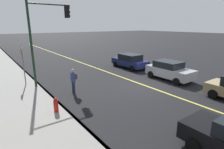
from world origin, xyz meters
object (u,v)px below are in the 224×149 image
object	(u,v)px
fire_hydrant	(56,106)
street_sign_post	(23,62)
car_silver	(169,70)
traffic_light_mast	(46,30)
pedestrian_with_backpack	(73,79)
car_navy	(130,61)

from	to	relation	value
fire_hydrant	street_sign_post	bearing A→B (deg)	2.93
car_silver	traffic_light_mast	distance (m)	10.47
car_silver	pedestrian_with_backpack	world-z (taller)	pedestrian_with_backpack
street_sign_post	fire_hydrant	xyz separation A→B (m)	(-5.95, -0.30, -1.40)
car_silver	pedestrian_with_backpack	bearing A→B (deg)	78.19
pedestrian_with_backpack	fire_hydrant	size ratio (longest dim) A/B	1.87
car_silver	pedestrian_with_backpack	xyz separation A→B (m)	(1.70, 8.13, 0.21)
car_navy	fire_hydrant	distance (m)	11.86
pedestrian_with_backpack	street_sign_post	xyz separation A→B (m)	(3.70, 2.35, 0.83)
car_navy	street_sign_post	bearing A→B (deg)	89.52
fire_hydrant	pedestrian_with_backpack	bearing A→B (deg)	-42.20
car_navy	street_sign_post	distance (m)	10.67
car_navy	fire_hydrant	size ratio (longest dim) A/B	4.51
fire_hydrant	car_silver	bearing A→B (deg)	-86.89
car_silver	fire_hydrant	size ratio (longest dim) A/B	4.30
pedestrian_with_backpack	car_navy	bearing A→B (deg)	-66.41
car_navy	fire_hydrant	world-z (taller)	car_navy
pedestrian_with_backpack	street_sign_post	distance (m)	4.46
car_silver	fire_hydrant	world-z (taller)	car_silver
car_navy	pedestrian_with_backpack	distance (m)	9.02
car_silver	fire_hydrant	bearing A→B (deg)	93.11
traffic_light_mast	street_sign_post	xyz separation A→B (m)	(1.05, 1.59, -2.38)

